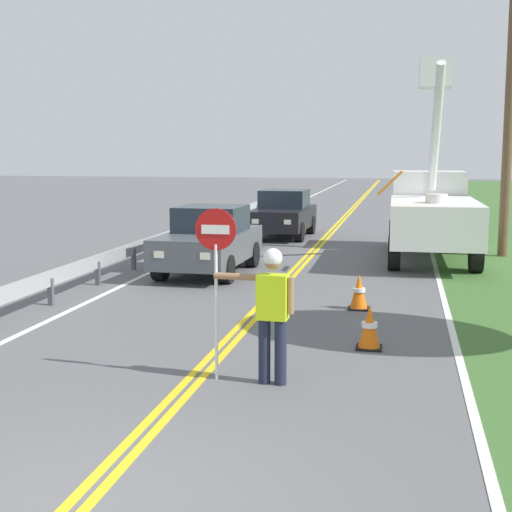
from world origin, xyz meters
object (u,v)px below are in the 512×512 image
oncoming_sedan_nearest (209,241)px  utility_pole_near (510,104)px  flagger_worker (272,307)px  stop_sign_paddle (216,255)px  traffic_cone_mid (359,292)px  utility_bucket_truck (431,209)px  traffic_cone_lead (369,328)px  oncoming_sedan_second (283,214)px

oncoming_sedan_nearest → utility_pole_near: utility_pole_near is taller
flagger_worker → stop_sign_paddle: bearing=176.7°
stop_sign_paddle → traffic_cone_mid: stop_sign_paddle is taller
flagger_worker → utility_bucket_truck: (2.44, 12.39, 0.38)m
traffic_cone_lead → traffic_cone_mid: size_ratio=1.00×
utility_pole_near → traffic_cone_lead: bearing=-107.0°
traffic_cone_lead → flagger_worker: bearing=-120.6°
flagger_worker → utility_pole_near: utility_pole_near is taller
stop_sign_paddle → utility_bucket_truck: size_ratio=0.34×
flagger_worker → traffic_cone_mid: (0.85, 4.87, -0.71)m
oncoming_sedan_nearest → oncoming_sedan_second: size_ratio=1.00×
flagger_worker → oncoming_sedan_nearest: bearing=110.5°
stop_sign_paddle → traffic_cone_lead: stop_sign_paddle is taller
traffic_cone_mid → utility_pole_near: bearing=65.6°
oncoming_sedan_nearest → oncoming_sedan_second: bearing=86.2°
oncoming_sedan_nearest → flagger_worker: bearing=-69.5°
stop_sign_paddle → traffic_cone_mid: 5.28m
traffic_cone_lead → oncoming_sedan_nearest: bearing=124.2°
flagger_worker → stop_sign_paddle: stop_sign_paddle is taller
flagger_worker → traffic_cone_lead: (1.19, 2.01, -0.71)m
stop_sign_paddle → utility_pole_near: utility_pole_near is taller
utility_pole_near → stop_sign_paddle: bearing=-112.3°
utility_bucket_truck → utility_pole_near: 3.74m
stop_sign_paddle → flagger_worker: bearing=-3.3°
traffic_cone_mid → flagger_worker: bearing=-99.9°
traffic_cone_lead → utility_bucket_truck: bearing=83.1°
oncoming_sedan_nearest → traffic_cone_mid: (4.00, -3.54, -0.50)m
utility_bucket_truck → oncoming_sedan_nearest: bearing=-144.6°
utility_bucket_truck → oncoming_sedan_nearest: 6.89m
utility_pole_near → traffic_cone_lead: (-3.38, -11.05, -4.09)m
flagger_worker → traffic_cone_mid: flagger_worker is taller
stop_sign_paddle → oncoming_sedan_nearest: stop_sign_paddle is taller
utility_bucket_truck → oncoming_sedan_second: 6.61m
flagger_worker → stop_sign_paddle: (-0.77, 0.04, 0.66)m
oncoming_sedan_second → utility_pole_near: size_ratio=0.49×
utility_bucket_truck → traffic_cone_lead: 10.51m
utility_bucket_truck → traffic_cone_lead: size_ratio=9.77×
utility_bucket_truck → utility_pole_near: bearing=17.7°
utility_pole_near → flagger_worker: bearing=-109.3°
flagger_worker → traffic_cone_lead: size_ratio=2.61×
utility_bucket_truck → utility_pole_near: size_ratio=0.81×
oncoming_sedan_nearest → utility_pole_near: 9.70m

